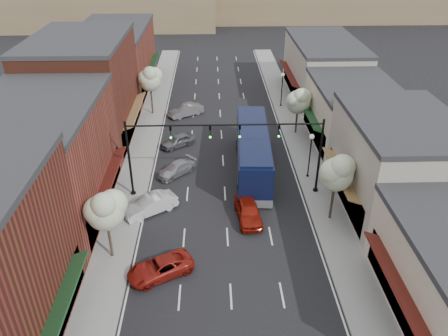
{
  "coord_description": "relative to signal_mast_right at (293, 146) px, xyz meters",
  "views": [
    {
      "loc": [
        -1.05,
        -24.09,
        21.15
      ],
      "look_at": [
        -0.06,
        8.67,
        2.2
      ],
      "focal_mm": 35.0,
      "sensor_mm": 36.0,
      "label": 1
    }
  ],
  "objects": [
    {
      "name": "coach_bus",
      "position": [
        -2.89,
        3.96,
        -2.53
      ],
      "size": [
        3.5,
        13.32,
        4.03
      ],
      "rotation": [
        0.0,
        0.0,
        -0.05
      ],
      "color": "black",
      "rests_on": "ground"
    },
    {
      "name": "signal_mast_right",
      "position": [
        0.0,
        0.0,
        0.0
      ],
      "size": [
        8.22,
        0.46,
        7.0
      ],
      "color": "black",
      "rests_on": "ground"
    },
    {
      "name": "bldg_left_midnear",
      "position": [
        -19.85,
        -2.0,
        0.03
      ],
      "size": [
        10.14,
        14.1,
        9.4
      ],
      "color": "brown",
      "rests_on": "ground"
    },
    {
      "name": "curb_right",
      "position": [
        1.38,
        10.5,
        -4.55
      ],
      "size": [
        0.25,
        73.0,
        0.17
      ],
      "primitive_type": "cube",
      "color": "gray",
      "rests_on": "ground"
    },
    {
      "name": "tree_right_near",
      "position": [
        2.73,
        -4.05,
        -0.17
      ],
      "size": [
        2.85,
        2.65,
        5.95
      ],
      "color": "#47382B",
      "rests_on": "ground"
    },
    {
      "name": "parked_car_b",
      "position": [
        -11.82,
        -2.63,
        -3.88
      ],
      "size": [
        4.64,
        3.8,
        1.49
      ],
      "primitive_type": "imported",
      "rotation": [
        0.0,
        0.0,
        -0.99
      ],
      "color": "silver",
      "rests_on": "ground"
    },
    {
      "name": "bldg_right_midnear",
      "position": [
        8.1,
        -2.0,
        -0.72
      ],
      "size": [
        9.14,
        12.1,
        7.9
      ],
      "color": "#A1968A",
      "rests_on": "ground"
    },
    {
      "name": "ground",
      "position": [
        -5.62,
        -8.0,
        -4.62
      ],
      "size": [
        160.0,
        160.0,
        0.0
      ],
      "primitive_type": "plane",
      "color": "black",
      "rests_on": "ground"
    },
    {
      "name": "red_hatchback",
      "position": [
        -3.89,
        -3.74,
        -3.85
      ],
      "size": [
        2.26,
        4.7,
        1.55
      ],
      "primitive_type": "imported",
      "rotation": [
        0.0,
        0.0,
        0.1
      ],
      "color": "maroon",
      "rests_on": "ground"
    },
    {
      "name": "tree_left_far",
      "position": [
        -13.87,
        17.95,
        -0.02
      ],
      "size": [
        2.85,
        2.65,
        6.13
      ],
      "color": "#47382B",
      "rests_on": "ground"
    },
    {
      "name": "parked_car_e",
      "position": [
        -9.82,
        17.44,
        -3.91
      ],
      "size": [
        4.45,
        3.55,
        1.42
      ],
      "primitive_type": "imported",
      "rotation": [
        0.0,
        0.0,
        -1.01
      ],
      "color": "gray",
      "rests_on": "ground"
    },
    {
      "name": "parked_car_c",
      "position": [
        -10.09,
        3.44,
        -4.03
      ],
      "size": [
        4.1,
        4.06,
        1.19
      ],
      "primitive_type": "imported",
      "rotation": [
        0.0,
        0.0,
        -0.8
      ],
      "color": "#9C9CA1",
      "rests_on": "ground"
    },
    {
      "name": "lamp_post_near",
      "position": [
        2.18,
        2.5,
        -1.62
      ],
      "size": [
        0.44,
        0.44,
        4.44
      ],
      "color": "black",
      "rests_on": "ground"
    },
    {
      "name": "signal_mast_left",
      "position": [
        -11.24,
        0.0,
        0.0
      ],
      "size": [
        8.22,
        0.46,
        7.0
      ],
      "color": "black",
      "rests_on": "ground"
    },
    {
      "name": "curb_left",
      "position": [
        -12.62,
        10.5,
        -4.55
      ],
      "size": [
        0.25,
        73.0,
        0.17
      ],
      "primitive_type": "cube",
      "color": "gray",
      "rests_on": "ground"
    },
    {
      "name": "tree_left_near",
      "position": [
        -13.87,
        -8.05,
        -0.4
      ],
      "size": [
        2.85,
        2.65,
        5.69
      ],
      "color": "#47382B",
      "rests_on": "ground"
    },
    {
      "name": "sidewalk_left",
      "position": [
        -14.02,
        10.5,
        -4.55
      ],
      "size": [
        2.8,
        73.0,
        0.15
      ],
      "primitive_type": "cube",
      "color": "gray",
      "rests_on": "ground"
    },
    {
      "name": "sidewalk_right",
      "position": [
        2.78,
        10.5,
        -4.55
      ],
      "size": [
        2.8,
        73.0,
        0.15
      ],
      "primitive_type": "cube",
      "color": "gray",
      "rests_on": "ground"
    },
    {
      "name": "bldg_right_midfar",
      "position": [
        8.08,
        10.0,
        -1.46
      ],
      "size": [
        9.14,
        12.1,
        6.4
      ],
      "color": "beige",
      "rests_on": "ground"
    },
    {
      "name": "tree_right_far",
      "position": [
        2.73,
        11.95,
        -0.63
      ],
      "size": [
        2.85,
        2.65,
        5.43
      ],
      "color": "#47382B",
      "rests_on": "ground"
    },
    {
      "name": "bldg_left_midfar",
      "position": [
        -19.86,
        12.0,
        0.78
      ],
      "size": [
        10.14,
        14.1,
        10.9
      ],
      "color": "#612A1B",
      "rests_on": "ground"
    },
    {
      "name": "parked_car_a",
      "position": [
        -10.31,
        -9.91,
        -4.0
      ],
      "size": [
        4.93,
        3.93,
        1.25
      ],
      "primitive_type": "imported",
      "rotation": [
        0.0,
        0.0,
        -1.08
      ],
      "color": "maroon",
      "rests_on": "ground"
    },
    {
      "name": "parked_car_d",
      "position": [
        -10.3,
        9.25,
        -3.97
      ],
      "size": [
        3.98,
        3.47,
        1.3
      ],
      "primitive_type": "imported",
      "rotation": [
        0.0,
        0.0,
        -0.94
      ],
      "color": "#595D61",
      "rests_on": "ground"
    },
    {
      "name": "bldg_left_far",
      "position": [
        -19.84,
        28.0,
        -0.46
      ],
      "size": [
        10.14,
        18.1,
        8.4
      ],
      "color": "brown",
      "rests_on": "ground"
    },
    {
      "name": "hill_near",
      "position": [
        -30.62,
        70.0,
        -0.62
      ],
      "size": [
        50.0,
        20.0,
        8.0
      ],
      "primitive_type": "cube",
      "color": "#7A6647",
      "rests_on": "ground"
    },
    {
      "name": "lamp_post_far",
      "position": [
        2.18,
        20.0,
        -1.62
      ],
      "size": [
        0.44,
        0.44,
        4.44
      ],
      "color": "black",
      "rests_on": "ground"
    },
    {
      "name": "bldg_right_far",
      "position": [
        8.09,
        24.0,
        -0.96
      ],
      "size": [
        9.14,
        16.1,
        7.4
      ],
      "color": "#A1968A",
      "rests_on": "ground"
    }
  ]
}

